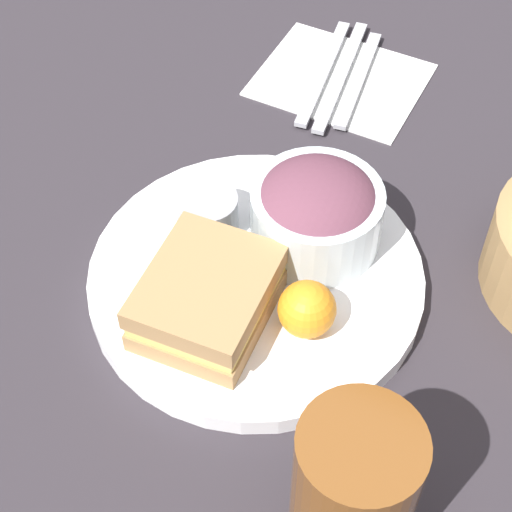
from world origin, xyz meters
TOP-DOWN VIEW (x-y plane):
  - ground_plane at (0.00, 0.00)m, footprint 4.00×4.00m
  - plate at (0.00, 0.00)m, footprint 0.27×0.27m
  - sandwich at (0.05, -0.01)m, footprint 0.11×0.10m
  - salad_bowl at (-0.05, 0.03)m, footprint 0.11×0.11m
  - dressing_cup at (-0.02, -0.06)m, footprint 0.05×0.05m
  - orange_wedge at (0.03, 0.06)m, footprint 0.04×0.04m
  - drink_glass at (0.16, 0.15)m, footprint 0.07×0.07m
  - napkin at (-0.27, -0.04)m, footprint 0.13×0.16m
  - fork at (-0.27, -0.06)m, footprint 0.17×0.04m
  - knife at (-0.27, -0.04)m, footprint 0.18×0.04m
  - spoon at (-0.27, -0.02)m, footprint 0.15×0.04m

SIDE VIEW (x-z plane):
  - ground_plane at x=0.00m, z-range 0.00..0.00m
  - napkin at x=-0.27m, z-range 0.00..0.00m
  - fork at x=-0.27m, z-range 0.00..0.01m
  - knife at x=-0.27m, z-range 0.00..0.01m
  - spoon at x=-0.27m, z-range 0.00..0.01m
  - plate at x=0.00m, z-range 0.00..0.02m
  - dressing_cup at x=-0.02m, z-range 0.02..0.05m
  - orange_wedge at x=0.03m, z-range 0.02..0.06m
  - sandwich at x=0.05m, z-range 0.02..0.06m
  - salad_bowl at x=-0.05m, z-range 0.02..0.09m
  - drink_glass at x=0.16m, z-range 0.00..0.14m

